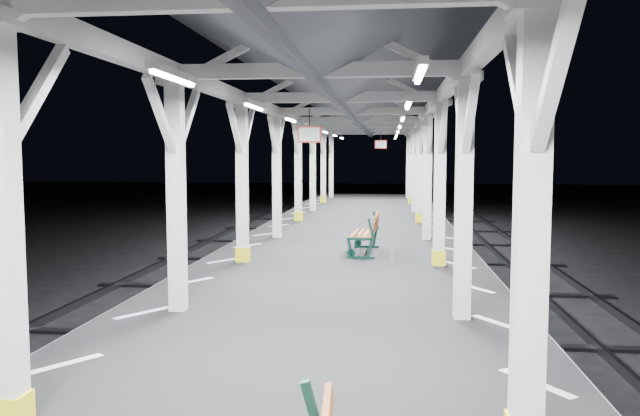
# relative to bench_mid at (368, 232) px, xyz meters

# --- Properties ---
(ground) EXTENTS (120.00, 120.00, 0.00)m
(ground) POSITION_rel_bench_mid_xyz_m (-0.53, -3.53, -1.48)
(ground) COLOR black
(ground) RESTS_ON ground
(platform) EXTENTS (6.00, 50.00, 1.00)m
(platform) POSITION_rel_bench_mid_xyz_m (-0.53, -3.53, -0.98)
(platform) COLOR black
(platform) RESTS_ON ground
(hazard_stripes_left) EXTENTS (1.00, 48.00, 0.01)m
(hazard_stripes_left) POSITION_rel_bench_mid_xyz_m (-2.98, -3.53, -0.48)
(hazard_stripes_left) COLOR silver
(hazard_stripes_left) RESTS_ON platform
(hazard_stripes_right) EXTENTS (1.00, 48.00, 0.01)m
(hazard_stripes_right) POSITION_rel_bench_mid_xyz_m (1.92, -3.53, -0.48)
(hazard_stripes_right) COLOR silver
(hazard_stripes_right) RESTS_ON platform
(track_left) EXTENTS (2.20, 60.00, 0.16)m
(track_left) POSITION_rel_bench_mid_xyz_m (-5.53, -3.53, -1.40)
(track_left) COLOR #2D2D33
(track_left) RESTS_ON ground
(track_right) EXTENTS (2.20, 60.00, 0.16)m
(track_right) POSITION_rel_bench_mid_xyz_m (4.47, -3.53, -1.40)
(track_right) COLOR #2D2D33
(track_right) RESTS_ON ground
(canopy) EXTENTS (5.40, 49.00, 4.65)m
(canopy) POSITION_rel_bench_mid_xyz_m (-0.53, -3.55, 3.08)
(canopy) COLOR beige
(canopy) RESTS_ON platform
(bench_mid) EXTENTS (0.70, 1.69, 0.90)m
(bench_mid) POSITION_rel_bench_mid_xyz_m (0.00, 0.00, 0.00)
(bench_mid) COLOR #0D2C24
(bench_mid) RESTS_ON platform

